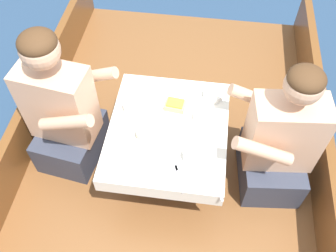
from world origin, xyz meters
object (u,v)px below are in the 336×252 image
object	(u,v)px
person_port	(63,113)
sandwich	(175,105)
tin_can	(142,134)
person_starboard	(278,144)
coffee_cup_starboard	(190,156)
coffee_cup_port	(129,107)

from	to	relation	value
person_port	sandwich	distance (m)	0.68
sandwich	tin_can	bearing A→B (deg)	-124.55
person_starboard	tin_can	xyz separation A→B (m)	(-0.79, -0.08, 0.07)
person_port	coffee_cup_starboard	distance (m)	0.83
coffee_cup_port	person_port	bearing A→B (deg)	-169.38
person_starboard	coffee_cup_port	world-z (taller)	person_starboard
tin_can	person_starboard	bearing A→B (deg)	6.07
coffee_cup_port	tin_can	bearing A→B (deg)	-59.18
person_starboard	sandwich	size ratio (longest dim) A/B	7.72
coffee_cup_port	coffee_cup_starboard	bearing A→B (deg)	-36.95
person_starboard	coffee_cup_port	bearing A→B (deg)	-12.15
person_port	tin_can	world-z (taller)	person_port
sandwich	coffee_cup_starboard	bearing A→B (deg)	-70.46
person_port	sandwich	xyz separation A→B (m)	(0.67, 0.12, 0.04)
person_starboard	coffee_cup_port	distance (m)	0.91
person_port	coffee_cup_port	bearing A→B (deg)	18.88
coffee_cup_port	tin_can	world-z (taller)	coffee_cup_port
tin_can	coffee_cup_starboard	bearing A→B (deg)	-21.55
sandwich	coffee_cup_starboard	distance (m)	0.37
person_starboard	sandwich	distance (m)	0.65
person_starboard	tin_can	world-z (taller)	person_starboard
tin_can	person_port	bearing A→B (deg)	167.63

